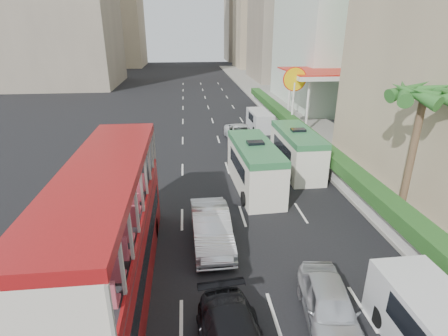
{
  "coord_description": "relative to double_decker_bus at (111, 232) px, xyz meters",
  "views": [
    {
      "loc": [
        -3.13,
        -11.09,
        9.24
      ],
      "look_at": [
        -1.5,
        4.0,
        3.2
      ],
      "focal_mm": 28.0,
      "sensor_mm": 36.0,
      "label": 1
    }
  ],
  "objects": [
    {
      "name": "ground_plane",
      "position": [
        6.0,
        0.0,
        -2.53
      ],
      "size": [
        200.0,
        200.0,
        0.0
      ],
      "primitive_type": "plane",
      "color": "black",
      "rests_on": "ground"
    },
    {
      "name": "double_decker_bus",
      "position": [
        0.0,
        0.0,
        0.0
      ],
      "size": [
        2.5,
        11.0,
        5.06
      ],
      "primitive_type": "cube",
      "color": "maroon",
      "rests_on": "ground"
    },
    {
      "name": "car_silver_lane_a",
      "position": [
        3.78,
        2.73,
        -2.53
      ],
      "size": [
        1.83,
        4.9,
        1.6
      ],
      "primitive_type": "imported",
      "rotation": [
        0.0,
        0.0,
        0.03
      ],
      "color": "silver",
      "rests_on": "ground"
    },
    {
      "name": "car_silver_lane_b",
      "position": [
        7.32,
        -2.48,
        -2.53
      ],
      "size": [
        2.23,
        4.34,
        1.41
      ],
      "primitive_type": "imported",
      "rotation": [
        0.0,
        0.0,
        -0.14
      ],
      "color": "silver",
      "rests_on": "ground"
    },
    {
      "name": "van_asset",
      "position": [
        7.47,
        18.39,
        -2.53
      ],
      "size": [
        2.48,
        4.98,
        1.36
      ],
      "primitive_type": "imported",
      "rotation": [
        0.0,
        0.0,
        0.05
      ],
      "color": "silver",
      "rests_on": "ground"
    },
    {
      "name": "minibus_near",
      "position": [
        6.85,
        8.39,
        -1.08
      ],
      "size": [
        2.53,
        6.65,
        2.9
      ],
      "primitive_type": "cube",
      "rotation": [
        0.0,
        0.0,
        0.05
      ],
      "color": "silver",
      "rests_on": "ground"
    },
    {
      "name": "minibus_far",
      "position": [
        10.33,
        11.14,
        -1.12
      ],
      "size": [
        2.18,
        6.39,
        2.83
      ],
      "primitive_type": "cube",
      "rotation": [
        0.0,
        0.0,
        0.01
      ],
      "color": "silver",
      "rests_on": "ground"
    },
    {
      "name": "panel_van_far",
      "position": [
        9.99,
        22.04,
        -1.64
      ],
      "size": [
        1.97,
        4.54,
        1.79
      ],
      "primitive_type": "cube",
      "rotation": [
        0.0,
        0.0,
        0.04
      ],
      "color": "silver",
      "rests_on": "ground"
    },
    {
      "name": "sidewalk",
      "position": [
        15.0,
        25.0,
        -2.44
      ],
      "size": [
        6.0,
        120.0,
        0.18
      ],
      "primitive_type": "cube",
      "color": "#99968C",
      "rests_on": "ground"
    },
    {
      "name": "kerb_wall",
      "position": [
        12.2,
        14.0,
        -1.85
      ],
      "size": [
        0.3,
        44.0,
        1.0
      ],
      "primitive_type": "cube",
      "color": "silver",
      "rests_on": "sidewalk"
    },
    {
      "name": "hedge",
      "position": [
        12.2,
        14.0,
        -1.0
      ],
      "size": [
        1.1,
        44.0,
        0.7
      ],
      "primitive_type": "cube",
      "color": "#2D6626",
      "rests_on": "kerb_wall"
    },
    {
      "name": "palm_tree",
      "position": [
        13.8,
        4.0,
        0.85
      ],
      "size": [
        0.36,
        0.36,
        6.4
      ],
      "primitive_type": "cylinder",
      "color": "brown",
      "rests_on": "sidewalk"
    },
    {
      "name": "shell_station",
      "position": [
        16.0,
        23.0,
        0.22
      ],
      "size": [
        6.5,
        8.0,
        5.5
      ],
      "primitive_type": "cube",
      "color": "silver",
      "rests_on": "ground"
    }
  ]
}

